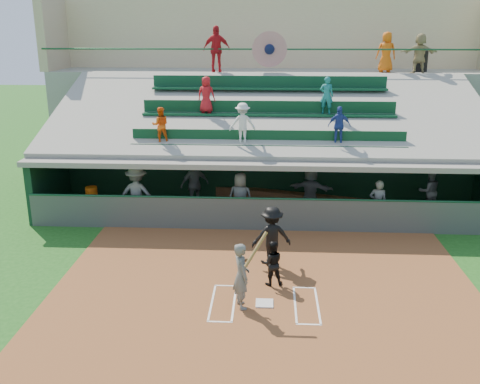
# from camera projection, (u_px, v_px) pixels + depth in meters

# --- Properties ---
(ground) EXTENTS (100.00, 100.00, 0.00)m
(ground) POSITION_uv_depth(u_px,v_px,m) (264.00, 304.00, 13.13)
(ground) COLOR #1A4F16
(ground) RESTS_ON ground
(dirt_slab) EXTENTS (11.00, 9.00, 0.02)m
(dirt_slab) POSITION_uv_depth(u_px,v_px,m) (265.00, 294.00, 13.60)
(dirt_slab) COLOR brown
(dirt_slab) RESTS_ON ground
(home_plate) EXTENTS (0.43, 0.43, 0.03)m
(home_plate) POSITION_uv_depth(u_px,v_px,m) (265.00, 303.00, 13.12)
(home_plate) COLOR silver
(home_plate) RESTS_ON dirt_slab
(batters_box_chalk) EXTENTS (2.65, 1.85, 0.01)m
(batters_box_chalk) POSITION_uv_depth(u_px,v_px,m) (265.00, 304.00, 13.12)
(batters_box_chalk) COLOR white
(batters_box_chalk) RESTS_ON dirt_slab
(dugout_floor) EXTENTS (16.00, 3.50, 0.04)m
(dugout_floor) POSITION_uv_depth(u_px,v_px,m) (267.00, 212.00, 19.56)
(dugout_floor) COLOR gray
(dugout_floor) RESTS_ON ground
(concourse_slab) EXTENTS (20.00, 3.00, 4.60)m
(concourse_slab) POSITION_uv_depth(u_px,v_px,m) (268.00, 120.00, 25.32)
(concourse_slab) COLOR gray
(concourse_slab) RESTS_ON ground
(grandstand) EXTENTS (20.40, 10.40, 7.80)m
(grandstand) POSITION_uv_depth(u_px,v_px,m) (268.00, 133.00, 22.48)
(grandstand) COLOR #4A4F4A
(grandstand) RESTS_ON ground
(batter_at_plate) EXTENTS (0.91, 0.77, 1.95)m
(batter_at_plate) POSITION_uv_depth(u_px,v_px,m) (242.00, 275.00, 12.75)
(batter_at_plate) COLOR #51544F
(batter_at_plate) RESTS_ON dirt_slab
(catcher) EXTENTS (0.66, 0.55, 1.22)m
(catcher) POSITION_uv_depth(u_px,v_px,m) (272.00, 263.00, 13.94)
(catcher) COLOR black
(catcher) RESTS_ON dirt_slab
(home_umpire) EXTENTS (1.23, 0.86, 1.74)m
(home_umpire) POSITION_uv_depth(u_px,v_px,m) (272.00, 236.00, 15.04)
(home_umpire) COLOR black
(home_umpire) RESTS_ON dirt_slab
(dugout_bench) EXTENTS (14.17, 4.51, 0.44)m
(dugout_bench) POSITION_uv_depth(u_px,v_px,m) (260.00, 195.00, 20.79)
(dugout_bench) COLOR brown
(dugout_bench) RESTS_ON dugout_floor
(white_table) EXTENTS (0.79, 0.60, 0.69)m
(white_table) POSITION_uv_depth(u_px,v_px,m) (95.00, 207.00, 18.99)
(white_table) COLOR white
(white_table) RESTS_ON dugout_floor
(water_cooler) EXTENTS (0.42, 0.42, 0.42)m
(water_cooler) POSITION_uv_depth(u_px,v_px,m) (91.00, 193.00, 18.80)
(water_cooler) COLOR #DC580C
(water_cooler) RESTS_ON white_table
(dugout_player_a) EXTENTS (1.30, 0.76, 2.00)m
(dugout_player_a) POSITION_uv_depth(u_px,v_px,m) (137.00, 194.00, 18.33)
(dugout_player_a) COLOR #595B56
(dugout_player_a) RESTS_ON dugout_floor
(dugout_player_b) EXTENTS (1.17, 0.93, 1.86)m
(dugout_player_b) POSITION_uv_depth(u_px,v_px,m) (195.00, 185.00, 19.66)
(dugout_player_b) COLOR #5A5D58
(dugout_player_b) RESTS_ON dugout_floor
(dugout_player_c) EXTENTS (0.94, 0.70, 1.76)m
(dugout_player_c) POSITION_uv_depth(u_px,v_px,m) (240.00, 198.00, 18.29)
(dugout_player_c) COLOR #535551
(dugout_player_c) RESTS_ON dugout_floor
(dugout_player_d) EXTENTS (1.66, 0.89, 1.71)m
(dugout_player_d) POSITION_uv_depth(u_px,v_px,m) (310.00, 190.00, 19.23)
(dugout_player_d) COLOR #5A5D58
(dugout_player_d) RESTS_ON dugout_floor
(dugout_player_e) EXTENTS (0.66, 0.50, 1.61)m
(dugout_player_e) POSITION_uv_depth(u_px,v_px,m) (378.00, 203.00, 17.97)
(dugout_player_e) COLOR #62645F
(dugout_player_e) RESTS_ON dugout_floor
(dugout_player_f) EXTENTS (0.86, 0.71, 1.62)m
(dugout_player_f) POSITION_uv_depth(u_px,v_px,m) (429.00, 191.00, 19.28)
(dugout_player_f) COLOR #60635E
(dugout_player_f) RESTS_ON dugout_floor
(trash_bin) EXTENTS (0.61, 0.61, 0.92)m
(trash_bin) POSITION_uv_depth(u_px,v_px,m) (421.00, 61.00, 23.74)
(trash_bin) COLOR black
(trash_bin) RESTS_ON concourse_slab
(concourse_staff_a) EXTENTS (1.17, 0.50, 1.98)m
(concourse_staff_a) POSITION_uv_depth(u_px,v_px,m) (217.00, 49.00, 23.17)
(concourse_staff_a) COLOR red
(concourse_staff_a) RESTS_ON concourse_slab
(concourse_staff_b) EXTENTS (0.85, 0.56, 1.73)m
(concourse_staff_b) POSITION_uv_depth(u_px,v_px,m) (386.00, 52.00, 23.31)
(concourse_staff_b) COLOR #D7590C
(concourse_staff_b) RESTS_ON concourse_slab
(concourse_staff_c) EXTENTS (1.56, 0.55, 1.67)m
(concourse_staff_c) POSITION_uv_depth(u_px,v_px,m) (420.00, 53.00, 22.82)
(concourse_staff_c) COLOR tan
(concourse_staff_c) RESTS_ON concourse_slab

